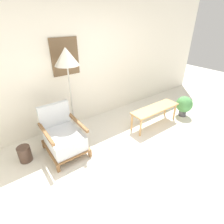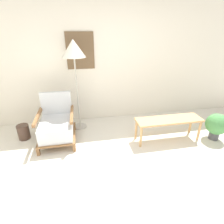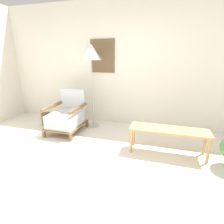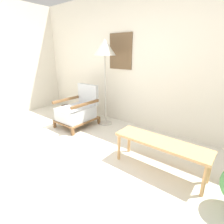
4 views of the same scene
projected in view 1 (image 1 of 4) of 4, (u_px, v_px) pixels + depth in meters
The scene contains 7 objects.
ground_plane at pixel (154, 172), 2.87m from camera, with size 14.00×14.00×0.00m, color silver.
wall_back at pixel (83, 64), 3.77m from camera, with size 8.00×0.09×2.70m.
armchair at pixel (63, 137), 3.17m from camera, with size 0.65×0.80×0.87m.
floor_lamp at pixel (67, 60), 3.10m from camera, with size 0.44×0.44×1.79m.
coffee_table at pixel (155, 110), 3.96m from camera, with size 1.24×0.35×0.44m.
vase at pixel (25, 154), 3.05m from camera, with size 0.22×0.22×0.29m, color #473328.
potted_plant at pixel (184, 105), 4.36m from camera, with size 0.40×0.40×0.52m.
Camera 1 is at (-1.77, -1.22, 2.25)m, focal length 28.00 mm.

